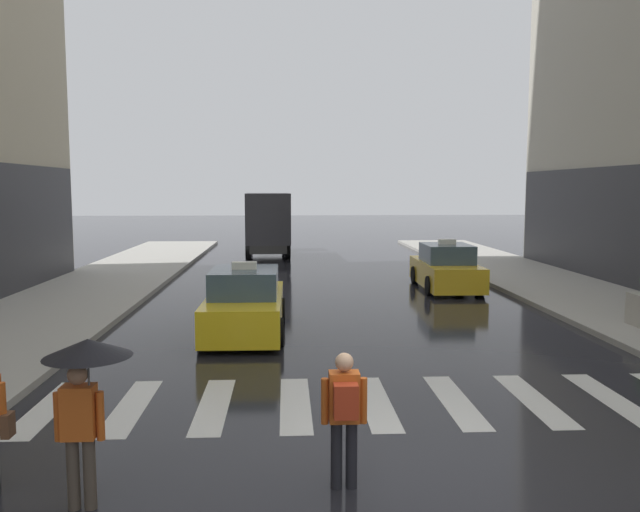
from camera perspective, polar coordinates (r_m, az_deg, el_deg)
name	(u,v)px	position (r m, az deg, el deg)	size (l,w,h in m)	color
ground_plane	(410,484)	(8.33, 8.02, -19.45)	(160.00, 160.00, 0.00)	black
crosswalk_markings	(376,402)	(11.07, 4.97, -12.82)	(11.30, 2.80, 0.01)	silver
taxi_lead	(245,305)	(15.95, -6.68, -4.33)	(1.96, 4.55, 1.80)	yellow
taxi_second	(446,269)	(23.28, 11.14, -1.15)	(1.98, 4.57, 1.80)	gold
box_truck	(268,222)	(34.12, -4.69, 3.08)	(2.49, 7.61, 3.35)	#2D2D2D
pedestrian_with_umbrella	(85,377)	(7.61, -20.20, -10.05)	(0.96, 0.96, 1.94)	#473D33
pedestrian_with_backpack	(344,410)	(7.78, 2.18, -13.53)	(0.55, 0.43, 1.65)	black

